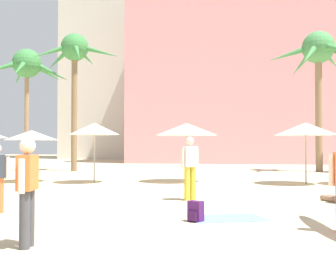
% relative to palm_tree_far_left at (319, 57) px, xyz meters
% --- Properties ---
extents(ground, '(120.00, 120.00, 0.00)m').
position_rel_palm_tree_far_left_xyz_m(ground, '(-6.26, -20.20, -6.74)').
color(ground, '#C6B28C').
extents(hotel_pink, '(23.66, 9.36, 16.32)m').
position_rel_palm_tree_far_left_xyz_m(hotel_pink, '(-2.18, 13.74, 1.41)').
color(hotel_pink, pink).
rests_on(hotel_pink, ground).
extents(hotel_tower_gray, '(17.44, 8.80, 34.52)m').
position_rel_palm_tree_far_left_xyz_m(hotel_tower_gray, '(-15.51, 23.65, 10.52)').
color(hotel_tower_gray, beige).
rests_on(hotel_tower_gray, ground).
extents(palm_tree_far_left, '(6.01, 5.44, 8.23)m').
position_rel_palm_tree_far_left_xyz_m(palm_tree_far_left, '(0.00, 0.00, 0.00)').
color(palm_tree_far_left, '#896B4C').
rests_on(palm_tree_far_left, ground).
extents(palm_tree_center, '(5.06, 5.06, 8.23)m').
position_rel_palm_tree_far_left_xyz_m(palm_tree_center, '(-14.35, -1.63, 0.08)').
color(palm_tree_center, brown).
rests_on(palm_tree_center, ground).
extents(palm_tree_right, '(4.69, 5.25, 7.55)m').
position_rel_palm_tree_far_left_xyz_m(palm_tree_right, '(-17.67, -0.99, -0.40)').
color(palm_tree_right, '#896B4C').
rests_on(palm_tree_right, ground).
extents(cafe_umbrella_0, '(2.22, 2.22, 2.18)m').
position_rel_palm_tree_far_left_xyz_m(cafe_umbrella_0, '(-13.41, -9.04, -4.78)').
color(cafe_umbrella_0, gray).
rests_on(cafe_umbrella_0, ground).
extents(cafe_umbrella_1, '(2.61, 2.61, 2.48)m').
position_rel_palm_tree_far_left_xyz_m(cafe_umbrella_1, '(-6.93, -8.11, -4.53)').
color(cafe_umbrella_1, gray).
rests_on(cafe_umbrella_1, ground).
extents(cafe_umbrella_3, '(2.46, 2.46, 2.45)m').
position_rel_palm_tree_far_left_xyz_m(cafe_umbrella_3, '(-2.14, -8.45, -4.55)').
color(cafe_umbrella_3, gray).
rests_on(cafe_umbrella_3, ground).
extents(cafe_umbrella_4, '(2.08, 2.08, 2.47)m').
position_rel_palm_tree_far_left_xyz_m(cafe_umbrella_4, '(-10.66, -9.04, -4.52)').
color(cafe_umbrella_4, gray).
rests_on(cafe_umbrella_4, ground).
extents(beach_towel, '(1.78, 1.44, 0.01)m').
position_rel_palm_tree_far_left_xyz_m(beach_towel, '(-5.13, -16.91, -6.74)').
color(beach_towel, '#6684E0').
rests_on(beach_towel, ground).
extents(backpack, '(0.35, 0.34, 0.42)m').
position_rel_palm_tree_far_left_xyz_m(backpack, '(-5.77, -17.40, -6.54)').
color(backpack, '#42184E').
rests_on(backpack, ground).
extents(person_far_right, '(0.51, 0.48, 1.79)m').
position_rel_palm_tree_far_left_xyz_m(person_far_right, '(-6.21, -14.05, -5.76)').
color(person_far_right, gold).
rests_on(person_far_right, ground).
extents(person_mid_left, '(0.27, 0.61, 1.67)m').
position_rel_palm_tree_far_left_xyz_m(person_mid_left, '(-8.12, -19.99, -5.83)').
color(person_mid_left, '#3D3D42').
rests_on(person_mid_left, ground).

